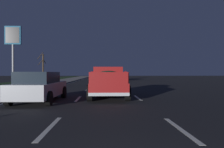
{
  "coord_description": "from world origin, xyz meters",
  "views": [
    {
      "loc": [
        -1.15,
        0.29,
        1.5
      ],
      "look_at": [
        11.14,
        -0.23,
        1.42
      ],
      "focal_mm": 32.0,
      "sensor_mm": 36.0,
      "label": 1
    }
  ],
  "objects_px": {
    "sedan_silver": "(40,86)",
    "sedan_red": "(121,76)",
    "pickup_truck": "(108,81)",
    "bare_tree_far": "(43,67)",
    "sedan_green": "(105,77)",
    "gas_price_sign": "(13,41)"
  },
  "relations": [
    {
      "from": "gas_price_sign",
      "to": "bare_tree_far",
      "type": "xyz_separation_m",
      "value": [
        13.44,
        0.5,
        -2.69
      ]
    },
    {
      "from": "sedan_green",
      "to": "sedan_red",
      "type": "height_order",
      "value": "same"
    },
    {
      "from": "sedan_red",
      "to": "gas_price_sign",
      "type": "xyz_separation_m",
      "value": [
        -15.77,
        14.4,
        4.55
      ]
    },
    {
      "from": "sedan_green",
      "to": "bare_tree_far",
      "type": "distance_m",
      "value": 12.35
    },
    {
      "from": "sedan_red",
      "to": "pickup_truck",
      "type": "bearing_deg",
      "value": 173.27
    },
    {
      "from": "sedan_silver",
      "to": "sedan_red",
      "type": "relative_size",
      "value": 1.0
    },
    {
      "from": "sedan_silver",
      "to": "gas_price_sign",
      "type": "relative_size",
      "value": 0.63
    },
    {
      "from": "sedan_green",
      "to": "gas_price_sign",
      "type": "height_order",
      "value": "gas_price_sign"
    },
    {
      "from": "sedan_green",
      "to": "gas_price_sign",
      "type": "bearing_deg",
      "value": 131.31
    },
    {
      "from": "pickup_truck",
      "to": "gas_price_sign",
      "type": "distance_m",
      "value": 16.91
    },
    {
      "from": "pickup_truck",
      "to": "sedan_green",
      "type": "bearing_deg",
      "value": -0.09
    },
    {
      "from": "sedan_green",
      "to": "gas_price_sign",
      "type": "distance_m",
      "value": 15.54
    },
    {
      "from": "sedan_green",
      "to": "sedan_red",
      "type": "distance_m",
      "value": 6.79
    },
    {
      "from": "sedan_red",
      "to": "gas_price_sign",
      "type": "relative_size",
      "value": 0.63
    },
    {
      "from": "sedan_silver",
      "to": "bare_tree_far",
      "type": "xyz_separation_m",
      "value": [
        27.25,
        8.01,
        1.86
      ]
    },
    {
      "from": "sedan_silver",
      "to": "sedan_red",
      "type": "distance_m",
      "value": 30.38
    },
    {
      "from": "sedan_silver",
      "to": "sedan_red",
      "type": "height_order",
      "value": "same"
    },
    {
      "from": "pickup_truck",
      "to": "bare_tree_far",
      "type": "distance_m",
      "value": 27.98
    },
    {
      "from": "pickup_truck",
      "to": "gas_price_sign",
      "type": "relative_size",
      "value": 0.77
    },
    {
      "from": "sedan_green",
      "to": "bare_tree_far",
      "type": "bearing_deg",
      "value": 72.72
    },
    {
      "from": "sedan_green",
      "to": "sedan_red",
      "type": "relative_size",
      "value": 0.99
    },
    {
      "from": "sedan_silver",
      "to": "pickup_truck",
      "type": "bearing_deg",
      "value": -62.82
    }
  ]
}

